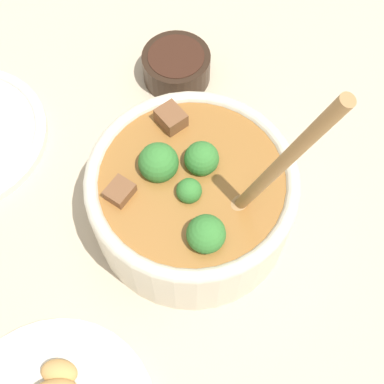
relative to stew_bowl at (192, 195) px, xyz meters
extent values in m
plane|color=#C6B293|center=(0.00, 0.00, -0.06)|extent=(4.00, 4.00, 0.00)
cylinder|color=beige|center=(0.00, 0.00, -0.01)|extent=(0.22, 0.22, 0.09)
torus|color=beige|center=(0.00, 0.00, 0.03)|extent=(0.22, 0.22, 0.02)
cylinder|color=#9E662D|center=(0.00, 0.00, 0.01)|extent=(0.20, 0.20, 0.05)
sphere|color=#387F33|center=(0.01, -0.03, 0.04)|extent=(0.04, 0.04, 0.04)
cylinder|color=#6B9956|center=(0.01, -0.03, 0.01)|extent=(0.01, 0.01, 0.02)
sphere|color=#387F33|center=(0.01, 0.01, 0.04)|extent=(0.03, 0.03, 0.03)
cylinder|color=#6B9956|center=(0.01, 0.01, 0.02)|extent=(0.01, 0.01, 0.01)
sphere|color=#387F33|center=(-0.02, -0.01, 0.04)|extent=(0.04, 0.04, 0.04)
cylinder|color=#6B9956|center=(-0.02, -0.01, 0.02)|extent=(0.01, 0.01, 0.02)
sphere|color=#387F33|center=(0.04, 0.05, 0.05)|extent=(0.04, 0.04, 0.04)
cylinder|color=#6B9956|center=(0.04, 0.05, 0.02)|extent=(0.01, 0.01, 0.02)
cube|color=brown|center=(-0.04, -0.06, 0.04)|extent=(0.03, 0.03, 0.02)
cube|color=brown|center=(0.06, -0.04, 0.04)|extent=(0.03, 0.03, 0.02)
cylinder|color=#3D7533|center=(-0.04, 0.06, 0.04)|extent=(0.03, 0.01, 0.01)
ellipsoid|color=#A87A47|center=(-0.01, 0.05, 0.03)|extent=(0.04, 0.03, 0.01)
cylinder|color=#A87A47|center=(-0.02, 0.08, 0.14)|extent=(0.03, 0.07, 0.22)
cylinder|color=black|center=(-0.14, -0.16, -0.04)|extent=(0.09, 0.09, 0.04)
cylinder|color=#381E14|center=(-0.14, -0.16, -0.02)|extent=(0.07, 0.07, 0.01)
ellipsoid|color=tan|center=(0.22, 0.02, -0.03)|extent=(0.04, 0.04, 0.02)
camera|label=1|loc=(0.19, 0.18, 0.51)|focal=50.00mm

